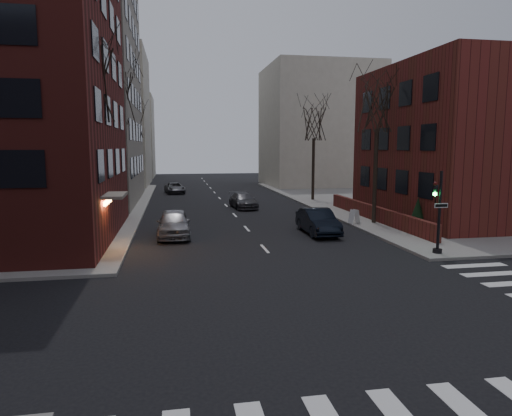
{
  "coord_description": "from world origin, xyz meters",
  "views": [
    {
      "loc": [
        -4.57,
        -10.86,
        5.3
      ],
      "look_at": [
        -0.25,
        13.22,
        2.0
      ],
      "focal_mm": 32.0,
      "sensor_mm": 36.0,
      "label": 1
    }
  ],
  "objects_px": {
    "traffic_signal": "(438,217)",
    "car_lane_far": "(175,188)",
    "tree_right_b": "(314,123)",
    "sandwich_board": "(354,217)",
    "parked_sedan": "(318,221)",
    "car_lane_silver": "(174,223)",
    "car_lane_gray": "(243,201)",
    "streetlamp_far": "(141,156)",
    "tree_left_b": "(116,99)",
    "tree_left_c": "(133,121)",
    "tree_left_a": "(87,84)",
    "streetlamp_near": "(121,162)",
    "evergreen_shrub": "(418,214)",
    "tree_right_a": "(378,105)"
  },
  "relations": [
    {
      "from": "tree_right_b",
      "to": "car_lane_far",
      "type": "bearing_deg",
      "value": 143.34
    },
    {
      "from": "car_lane_silver",
      "to": "streetlamp_near",
      "type": "bearing_deg",
      "value": 121.61
    },
    {
      "from": "streetlamp_near",
      "to": "evergreen_shrub",
      "type": "bearing_deg",
      "value": -20.9
    },
    {
      "from": "traffic_signal",
      "to": "car_lane_silver",
      "type": "distance_m",
      "value": 14.53
    },
    {
      "from": "tree_right_b",
      "to": "sandwich_board",
      "type": "height_order",
      "value": "tree_right_b"
    },
    {
      "from": "tree_left_a",
      "to": "car_lane_far",
      "type": "distance_m",
      "value": 29.33
    },
    {
      "from": "streetlamp_far",
      "to": "sandwich_board",
      "type": "distance_m",
      "value": 28.97
    },
    {
      "from": "parked_sedan",
      "to": "car_lane_gray",
      "type": "bearing_deg",
      "value": 102.65
    },
    {
      "from": "car_lane_far",
      "to": "car_lane_silver",
      "type": "bearing_deg",
      "value": -97.28
    },
    {
      "from": "traffic_signal",
      "to": "car_lane_gray",
      "type": "xyz_separation_m",
      "value": [
        -6.67,
        18.94,
        -1.25
      ]
    },
    {
      "from": "tree_right_a",
      "to": "car_lane_far",
      "type": "relative_size",
      "value": 2.23
    },
    {
      "from": "parked_sedan",
      "to": "car_lane_far",
      "type": "distance_m",
      "value": 27.78
    },
    {
      "from": "traffic_signal",
      "to": "streetlamp_far",
      "type": "xyz_separation_m",
      "value": [
        -16.14,
        33.01,
        2.33
      ]
    },
    {
      "from": "evergreen_shrub",
      "to": "streetlamp_near",
      "type": "bearing_deg",
      "value": 159.1
    },
    {
      "from": "tree_left_b",
      "to": "car_lane_gray",
      "type": "distance_m",
      "value": 13.16
    },
    {
      "from": "sandwich_board",
      "to": "evergreen_shrub",
      "type": "relative_size",
      "value": 0.48
    },
    {
      "from": "tree_left_b",
      "to": "car_lane_far",
      "type": "xyz_separation_m",
      "value": [
        4.26,
        15.93,
        -8.31
      ]
    },
    {
      "from": "tree_left_c",
      "to": "tree_left_a",
      "type": "bearing_deg",
      "value": -90.0
    },
    {
      "from": "tree_left_a",
      "to": "sandwich_board",
      "type": "height_order",
      "value": "tree_left_a"
    },
    {
      "from": "tree_left_a",
      "to": "car_lane_far",
      "type": "height_order",
      "value": "tree_left_a"
    },
    {
      "from": "parked_sedan",
      "to": "tree_right_a",
      "type": "bearing_deg",
      "value": 27.84
    },
    {
      "from": "streetlamp_near",
      "to": "car_lane_gray",
      "type": "distance_m",
      "value": 11.73
    },
    {
      "from": "tree_left_b",
      "to": "tree_left_c",
      "type": "xyz_separation_m",
      "value": [
        0.0,
        14.0,
        -0.88
      ]
    },
    {
      "from": "traffic_signal",
      "to": "car_lane_silver",
      "type": "xyz_separation_m",
      "value": [
        -12.6,
        7.14,
        -1.1
      ]
    },
    {
      "from": "tree_left_a",
      "to": "tree_left_c",
      "type": "height_order",
      "value": "tree_left_a"
    },
    {
      "from": "sandwich_board",
      "to": "tree_left_b",
      "type": "bearing_deg",
      "value": 141.13
    },
    {
      "from": "streetlamp_far",
      "to": "car_lane_far",
      "type": "height_order",
      "value": "streetlamp_far"
    },
    {
      "from": "traffic_signal",
      "to": "car_lane_far",
      "type": "distance_m",
      "value": 35.25
    },
    {
      "from": "car_lane_gray",
      "to": "streetlamp_near",
      "type": "bearing_deg",
      "value": -153.15
    },
    {
      "from": "tree_left_c",
      "to": "tree_left_b",
      "type": "bearing_deg",
      "value": -90.0
    },
    {
      "from": "tree_left_b",
      "to": "evergreen_shrub",
      "type": "height_order",
      "value": "tree_left_b"
    },
    {
      "from": "streetlamp_far",
      "to": "evergreen_shrub",
      "type": "bearing_deg",
      "value": -55.67
    },
    {
      "from": "car_lane_silver",
      "to": "car_lane_far",
      "type": "height_order",
      "value": "car_lane_silver"
    },
    {
      "from": "tree_left_b",
      "to": "sandwich_board",
      "type": "height_order",
      "value": "tree_left_b"
    },
    {
      "from": "streetlamp_near",
      "to": "car_lane_far",
      "type": "relative_size",
      "value": 1.44
    },
    {
      "from": "car_lane_far",
      "to": "sandwich_board",
      "type": "distance_m",
      "value": 26.89
    },
    {
      "from": "tree_left_c",
      "to": "car_lane_silver",
      "type": "distance_m",
      "value": 25.28
    },
    {
      "from": "tree_left_a",
      "to": "tree_left_c",
      "type": "relative_size",
      "value": 1.06
    },
    {
      "from": "car_lane_gray",
      "to": "tree_left_a",
      "type": "bearing_deg",
      "value": -131.08
    },
    {
      "from": "car_lane_silver",
      "to": "sandwich_board",
      "type": "xyz_separation_m",
      "value": [
        11.96,
        1.65,
        -0.17
      ]
    },
    {
      "from": "traffic_signal",
      "to": "sandwich_board",
      "type": "relative_size",
      "value": 4.13
    },
    {
      "from": "traffic_signal",
      "to": "tree_right_a",
      "type": "xyz_separation_m",
      "value": [
        0.86,
        9.01,
        6.12
      ]
    },
    {
      "from": "car_lane_far",
      "to": "parked_sedan",
      "type": "bearing_deg",
      "value": -79.1
    },
    {
      "from": "car_lane_gray",
      "to": "streetlamp_far",
      "type": "bearing_deg",
      "value": 118.72
    },
    {
      "from": "traffic_signal",
      "to": "car_lane_far",
      "type": "bearing_deg",
      "value": 110.75
    },
    {
      "from": "streetlamp_far",
      "to": "sandwich_board",
      "type": "xyz_separation_m",
      "value": [
        15.5,
        -24.21,
        -3.6
      ]
    },
    {
      "from": "tree_right_a",
      "to": "car_lane_far",
      "type": "bearing_deg",
      "value": 119.14
    },
    {
      "from": "tree_left_a",
      "to": "sandwich_board",
      "type": "bearing_deg",
      "value": 13.24
    },
    {
      "from": "traffic_signal",
      "to": "evergreen_shrub",
      "type": "distance_m",
      "value": 6.44
    },
    {
      "from": "tree_left_a",
      "to": "streetlamp_near",
      "type": "height_order",
      "value": "tree_left_a"
    }
  ]
}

